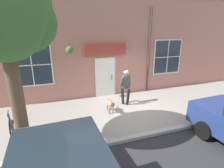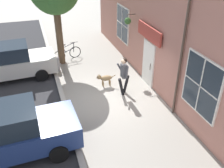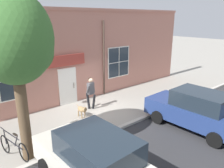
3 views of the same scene
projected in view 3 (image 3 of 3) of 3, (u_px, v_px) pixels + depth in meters
ground_plane at (102, 112)px, 11.56m from camera, size 90.00×90.00×0.00m
curb_and_road at (208, 167)px, 7.26m from camera, size 10.10×28.00×0.12m
storefront_facade at (76, 56)px, 12.48m from camera, size 0.95×18.00×5.30m
pedestrian_walking at (91, 90)px, 11.65m from camera, size 0.60×0.55×1.76m
dog_on_leash at (82, 110)px, 10.82m from camera, size 0.97×0.31×0.64m
street_tree_by_curb at (17, 42)px, 6.68m from camera, size 2.62×2.45×5.63m
leaning_bicycle at (14, 147)px, 7.75m from camera, size 1.68×0.49×1.00m
parked_car_nearest_curb at (95, 161)px, 6.18m from camera, size 4.37×2.07×1.75m
parked_car_mid_block at (196, 110)px, 9.63m from camera, size 4.37×2.07×1.75m
fire_hydrant at (55, 143)px, 7.96m from camera, size 0.34×0.20×0.77m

